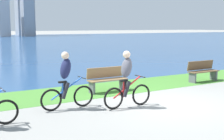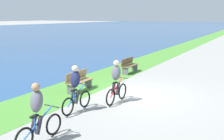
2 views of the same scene
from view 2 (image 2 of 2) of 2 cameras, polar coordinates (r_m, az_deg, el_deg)
The scene contains 7 objects.
ground_plane at distance 11.56m, azimuth 5.53°, elevation -5.40°, with size 300.00×300.00×0.00m, color gray.
grass_strip_bayside at distance 13.05m, azimuth -6.86°, elevation -3.45°, with size 120.00×2.56×0.01m, color #478433.
cyclist_lead at distance 10.36m, azimuth 0.93°, elevation -2.52°, with size 1.63×0.52×1.69m.
cyclist_trailing at distance 9.45m, azimuth -7.76°, elevation -4.02°, with size 1.65×0.52×1.68m.
cyclist_distant_rear at distance 7.35m, azimuth -15.62°, elevation -8.95°, with size 1.71×0.52×1.67m.
bench_near_path at distance 12.16m, azimuth -7.12°, elevation -2.39°, with size 1.50×0.47×0.90m.
bench_far_along_path at distance 15.94m, azimuth 3.71°, elevation 0.98°, with size 1.50×0.47×0.90m.
Camera 2 is at (-10.13, -4.46, 3.34)m, focal length 42.68 mm.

